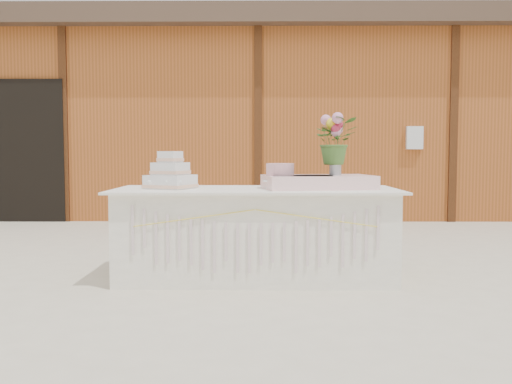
% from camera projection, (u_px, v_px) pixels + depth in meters
% --- Properties ---
extents(ground, '(80.00, 80.00, 0.00)m').
position_uv_depth(ground, '(256.00, 278.00, 4.89)').
color(ground, beige).
rests_on(ground, ground).
extents(barn, '(12.60, 4.60, 3.30)m').
position_uv_depth(barn, '(258.00, 121.00, 10.75)').
color(barn, '#A14F21').
rests_on(barn, ground).
extents(cake_table, '(2.40, 1.00, 0.77)m').
position_uv_depth(cake_table, '(256.00, 233.00, 4.86)').
color(cake_table, white).
rests_on(cake_table, ground).
extents(wedding_cake, '(0.46, 0.46, 0.32)m').
position_uv_depth(wedding_cake, '(170.00, 176.00, 4.83)').
color(wedding_cake, silver).
rests_on(wedding_cake, cake_table).
extents(pink_cake_stand, '(0.30, 0.30, 0.22)m').
position_uv_depth(pink_cake_stand, '(280.00, 175.00, 4.78)').
color(pink_cake_stand, white).
rests_on(pink_cake_stand, cake_table).
extents(satin_runner, '(0.98, 0.67, 0.11)m').
position_uv_depth(satin_runner, '(318.00, 182.00, 4.82)').
color(satin_runner, '#FFD0CD').
rests_on(satin_runner, cake_table).
extents(flower_vase, '(0.10, 0.10, 0.14)m').
position_uv_depth(flower_vase, '(335.00, 167.00, 4.82)').
color(flower_vase, '#BBBBC0').
rests_on(flower_vase, satin_runner).
extents(bouquet, '(0.39, 0.35, 0.40)m').
position_uv_depth(bouquet, '(336.00, 135.00, 4.80)').
color(bouquet, '#3F6629').
rests_on(bouquet, flower_vase).
extents(loose_flowers, '(0.17, 0.34, 0.02)m').
position_uv_depth(loose_flowers, '(145.00, 187.00, 4.96)').
color(loose_flowers, pink).
rests_on(loose_flowers, cake_table).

